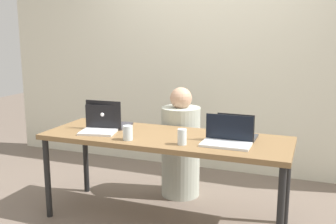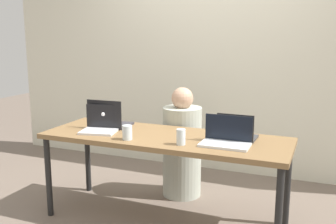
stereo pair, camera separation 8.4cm
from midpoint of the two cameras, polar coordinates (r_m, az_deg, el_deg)
ground_plane at (r=3.39m, az=-1.16°, el=-15.34°), size 12.00×12.00×0.00m
back_wall at (r=4.37m, az=5.75°, el=7.59°), size 5.13×0.10×2.48m
desk at (r=3.15m, az=-1.20°, el=-4.53°), size 1.97×0.68×0.72m
person_at_center at (r=3.71m, az=1.20°, el=-5.25°), size 0.38×0.38×1.04m
laptop_back_right at (r=3.07m, az=9.25°, el=-3.04°), size 0.28×0.25×0.21m
laptop_front_left at (r=3.30m, az=-10.64°, el=-2.07°), size 0.32×0.28×0.21m
laptop_back_left at (r=3.45m, az=-9.37°, el=-1.33°), size 0.33×0.30×0.25m
laptop_front_right at (r=2.91m, az=7.76°, el=-3.80°), size 0.36×0.24×0.21m
water_glass_right at (r=2.88m, az=1.22°, el=-3.78°), size 0.07×0.07×0.12m
water_glass_left at (r=3.02m, az=-6.65°, el=-3.15°), size 0.08×0.08×0.11m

